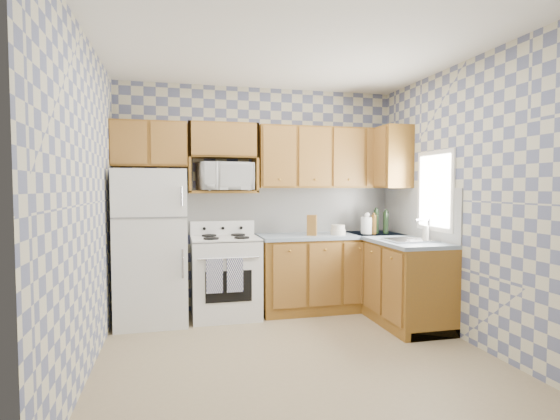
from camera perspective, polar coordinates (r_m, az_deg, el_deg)
The scene contains 30 objects.
floor at distance 4.11m, azimuth 1.86°, elevation -18.23°, with size 3.40×3.40×0.00m, color #8B785A.
back_wall at distance 5.40m, azimuth -2.63°, elevation 1.51°, with size 3.40×0.02×2.70m, color slate.
right_wall at distance 4.59m, azimuth 22.81°, elevation 1.02°, with size 0.02×3.20×2.70m, color slate.
backsplash_back at distance 5.48m, azimuth 1.50°, elevation -0.03°, with size 2.60×0.01×0.56m, color white.
backsplash_right at distance 5.26m, azimuth 17.52°, elevation -0.30°, with size 0.01×1.60×0.56m, color white.
refrigerator at distance 4.99m, azimuth -16.39°, elevation -4.60°, with size 0.75×0.70×1.68m, color silver.
stove_body at distance 5.11m, azimuth -7.15°, elevation -8.77°, with size 0.76×0.65×0.90m, color silver.
cooktop at distance 5.04m, azimuth -7.19°, elevation -3.69°, with size 0.76×0.65×0.03m, color silver.
backguard at distance 5.30m, azimuth -7.52°, elevation -2.33°, with size 0.76×0.08×0.17m, color silver.
dish_towel_left at distance 4.74m, azimuth -8.54°, elevation -8.52°, with size 0.17×0.03×0.37m, color navy.
dish_towel_right at distance 4.76m, azimuth -5.90°, elevation -8.44°, with size 0.17×0.03×0.37m, color navy.
base_cabinets_back at distance 5.43m, azimuth 6.67°, elevation -8.17°, with size 1.75×0.60×0.88m, color brown.
base_cabinets_right at distance 5.21m, azimuth 14.62°, elevation -8.71°, with size 0.60×1.60×0.88m, color brown.
countertop_back at distance 5.35m, azimuth 6.72°, elevation -3.34°, with size 1.77×0.63×0.04m, color slate.
countertop_right at distance 5.14m, azimuth 14.64°, elevation -3.69°, with size 0.63×1.60×0.04m, color slate.
upper_cabinets_back at distance 5.47m, azimuth 6.27°, elevation 6.76°, with size 1.75×0.33×0.74m, color brown.
upper_cabinets_fridge at distance 5.16m, azimuth -16.65°, elevation 8.22°, with size 0.82×0.33×0.50m, color brown.
upper_cabinets_right at distance 5.58m, azimuth 13.85°, elevation 6.62°, with size 0.33×0.70×0.74m, color brown.
microwave_shelf at distance 5.16m, azimuth -7.42°, elevation 2.37°, with size 0.80×0.33×0.03m, color brown.
microwave at distance 5.11m, azimuth -7.23°, elevation 4.36°, with size 0.59×0.40×0.33m, color silver.
sink at distance 4.83m, azimuth 16.66°, elevation -3.83°, with size 0.48×0.40×0.03m, color #B7B7BC.
window at distance 4.95m, azimuth 19.60°, elevation 2.37°, with size 0.02×0.66×0.86m, color silver.
bottle_0 at distance 5.52m, azimuth 12.44°, elevation -1.47°, with size 0.06×0.06×0.29m, color black.
bottle_1 at distance 5.51m, azimuth 13.65°, elevation -1.59°, with size 0.06×0.06×0.27m, color black.
bottle_2 at distance 5.62m, azimuth 13.63°, elevation -1.60°, with size 0.06×0.06×0.25m, color #523613.
bottle_3 at distance 5.42m, azimuth 12.14°, elevation -1.86°, with size 0.06×0.06×0.23m, color #523613.
knife_block at distance 5.17m, azimuth 4.19°, elevation -1.99°, with size 0.11×0.11×0.24m, color brown.
electric_kettle at distance 5.45m, azimuth 11.34°, elevation -1.98°, with size 0.16×0.16×0.20m, color silver.
food_containers at distance 5.27m, azimuth 7.60°, elevation -2.58°, with size 0.18×0.18×0.12m, color beige, non-canonical shape.
soap_bottle at distance 4.79m, azimuth 18.47°, elevation -2.96°, with size 0.06×0.06×0.17m, color beige.
Camera 1 is at (-1.02, -3.70, 1.49)m, focal length 28.00 mm.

